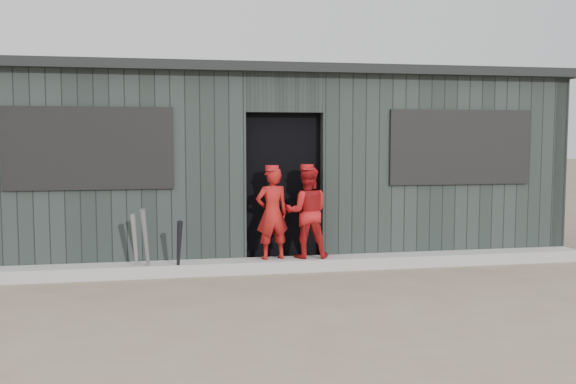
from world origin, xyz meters
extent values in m
plane|color=#735F4F|center=(0.00, 0.00, 0.00)|extent=(80.00, 80.00, 0.00)
cube|color=#9C9C97|center=(0.00, 1.82, 0.07)|extent=(8.00, 0.36, 0.15)
cone|color=gray|center=(-1.87, 1.66, 0.40)|extent=(0.12, 0.28, 0.80)
cone|color=gray|center=(-1.74, 1.61, 0.43)|extent=(0.14, 0.30, 0.86)
cone|color=black|center=(-1.36, 1.59, 0.36)|extent=(0.11, 0.33, 0.71)
imported|color=maroon|center=(-0.19, 1.85, 0.73)|extent=(0.46, 0.34, 1.16)
imported|color=#AB1516|center=(0.26, 1.86, 0.73)|extent=(0.62, 0.51, 1.17)
imported|color=#B8B8B8|center=(0.11, 2.43, 0.71)|extent=(0.74, 0.53, 1.41)
cube|color=black|center=(0.00, 3.50, 1.20)|extent=(7.60, 2.70, 2.20)
cube|color=#272E2C|center=(-2.25, 2.10, 1.25)|extent=(3.50, 0.20, 2.50)
cube|color=#29312E|center=(2.25, 2.10, 1.25)|extent=(3.50, 0.20, 2.50)
cube|color=#252C2A|center=(0.00, 2.10, 2.25)|extent=(1.00, 0.20, 0.50)
cube|color=#272F2D|center=(3.90, 3.50, 1.25)|extent=(0.20, 3.00, 2.50)
cube|color=#262D2B|center=(0.00, 4.90, 1.25)|extent=(8.00, 0.20, 2.50)
cube|color=black|center=(0.00, 3.50, 2.56)|extent=(8.30, 3.30, 0.12)
cube|color=black|center=(-2.40, 1.98, 1.55)|extent=(2.00, 0.04, 1.00)
cube|color=black|center=(2.40, 1.98, 1.55)|extent=(2.00, 0.04, 1.00)
cube|color=black|center=(-0.19, 2.64, 1.35)|extent=(0.25, 0.25, 0.96)
cube|color=black|center=(0.19, 2.67, 1.30)|extent=(0.24, 0.21, 0.85)
camera|label=1|loc=(-1.50, -6.05, 1.68)|focal=40.00mm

